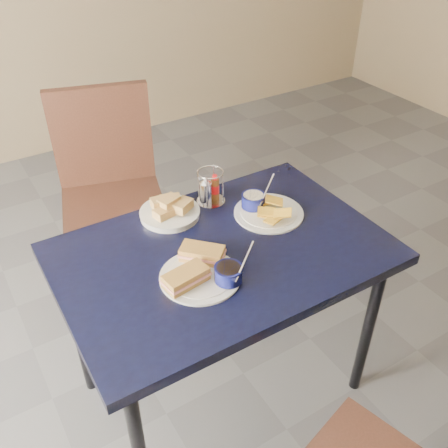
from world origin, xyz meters
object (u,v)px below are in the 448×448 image
chair_far (104,180)px  bread_basket (170,210)px  condiment_caddy (209,189)px  dining_table (223,266)px  plantain_plate (263,208)px  sandwich_plate (203,270)px

chair_far → bread_basket: (0.03, -0.67, 0.21)m
condiment_caddy → dining_table: bearing=-111.7°
dining_table → plantain_plate: plantain_plate is taller
bread_basket → condiment_caddy: condiment_caddy is taller
bread_basket → condiment_caddy: (0.17, 0.01, 0.03)m
plantain_plate → condiment_caddy: (-0.14, 0.17, 0.04)m
plantain_plate → bread_basket: size_ratio=1.19×
chair_far → sandwich_plate: 1.04m
plantain_plate → condiment_caddy: condiment_caddy is taller
plantain_plate → chair_far: bearing=112.4°
sandwich_plate → bread_basket: 0.36m
dining_table → condiment_caddy: bearing=68.3°
plantain_plate → bread_basket: plantain_plate is taller
dining_table → condiment_caddy: (0.11, 0.27, 0.13)m
dining_table → bread_basket: bread_basket is taller
chair_far → sandwich_plate: bearing=-91.5°
sandwich_plate → bread_basket: sandwich_plate is taller
dining_table → plantain_plate: size_ratio=4.27×
dining_table → bread_basket: bearing=103.4°
dining_table → sandwich_plate: size_ratio=3.73×
dining_table → sandwich_plate: bearing=-146.2°
bread_basket → plantain_plate: bearing=-27.6°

